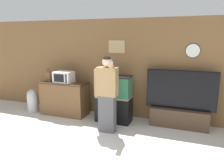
{
  "coord_description": "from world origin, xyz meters",
  "views": [
    {
      "loc": [
        1.79,
        -2.31,
        2.13
      ],
      "look_at": [
        0.03,
        2.37,
        1.05
      ],
      "focal_mm": 35.0,
      "sensor_mm": 36.0,
      "label": 1
    }
  ],
  "objects_px": {
    "aquarium_on_stand": "(114,99)",
    "trash_bin": "(33,100)",
    "microwave": "(64,77)",
    "person_standing": "(107,93)",
    "knife_block": "(49,76)",
    "counter_island": "(64,98)",
    "tv_on_stand": "(179,111)"
  },
  "relations": [
    {
      "from": "counter_island",
      "to": "person_standing",
      "type": "distance_m",
      "value": 1.72
    },
    {
      "from": "person_standing",
      "to": "tv_on_stand",
      "type": "bearing_deg",
      "value": 29.68
    },
    {
      "from": "knife_block",
      "to": "microwave",
      "type": "bearing_deg",
      "value": -2.47
    },
    {
      "from": "counter_island",
      "to": "knife_block",
      "type": "bearing_deg",
      "value": -178.27
    },
    {
      "from": "knife_block",
      "to": "tv_on_stand",
      "type": "xyz_separation_m",
      "value": [
        3.52,
        0.24,
        -0.66
      ]
    },
    {
      "from": "knife_block",
      "to": "tv_on_stand",
      "type": "height_order",
      "value": "tv_on_stand"
    },
    {
      "from": "microwave",
      "to": "tv_on_stand",
      "type": "bearing_deg",
      "value": 4.91
    },
    {
      "from": "microwave",
      "to": "trash_bin",
      "type": "relative_size",
      "value": 0.75
    },
    {
      "from": "trash_bin",
      "to": "knife_block",
      "type": "bearing_deg",
      "value": 10.66
    },
    {
      "from": "aquarium_on_stand",
      "to": "tv_on_stand",
      "type": "xyz_separation_m",
      "value": [
        1.59,
        0.23,
        -0.2
      ]
    },
    {
      "from": "counter_island",
      "to": "tv_on_stand",
      "type": "distance_m",
      "value": 3.06
    },
    {
      "from": "microwave",
      "to": "knife_block",
      "type": "relative_size",
      "value": 1.38
    },
    {
      "from": "microwave",
      "to": "tv_on_stand",
      "type": "distance_m",
      "value": 3.1
    },
    {
      "from": "counter_island",
      "to": "microwave",
      "type": "height_order",
      "value": "microwave"
    },
    {
      "from": "aquarium_on_stand",
      "to": "trash_bin",
      "type": "xyz_separation_m",
      "value": [
        -2.47,
        -0.11,
        -0.26
      ]
    },
    {
      "from": "person_standing",
      "to": "trash_bin",
      "type": "height_order",
      "value": "person_standing"
    },
    {
      "from": "microwave",
      "to": "person_standing",
      "type": "distance_m",
      "value": 1.62
    },
    {
      "from": "microwave",
      "to": "counter_island",
      "type": "bearing_deg",
      "value": 135.33
    },
    {
      "from": "aquarium_on_stand",
      "to": "trash_bin",
      "type": "relative_size",
      "value": 1.81
    },
    {
      "from": "person_standing",
      "to": "knife_block",
      "type": "bearing_deg",
      "value": 162.45
    },
    {
      "from": "aquarium_on_stand",
      "to": "microwave",
      "type": "bearing_deg",
      "value": -178.99
    },
    {
      "from": "counter_island",
      "to": "aquarium_on_stand",
      "type": "relative_size",
      "value": 1.1
    },
    {
      "from": "counter_island",
      "to": "knife_block",
      "type": "distance_m",
      "value": 0.76
    },
    {
      "from": "aquarium_on_stand",
      "to": "person_standing",
      "type": "relative_size",
      "value": 0.68
    },
    {
      "from": "person_standing",
      "to": "aquarium_on_stand",
      "type": "bearing_deg",
      "value": 95.92
    },
    {
      "from": "knife_block",
      "to": "aquarium_on_stand",
      "type": "height_order",
      "value": "knife_block"
    },
    {
      "from": "knife_block",
      "to": "tv_on_stand",
      "type": "relative_size",
      "value": 0.22
    },
    {
      "from": "counter_island",
      "to": "trash_bin",
      "type": "relative_size",
      "value": 1.98
    },
    {
      "from": "person_standing",
      "to": "trash_bin",
      "type": "xyz_separation_m",
      "value": [
        -2.54,
        0.53,
        -0.57
      ]
    },
    {
      "from": "microwave",
      "to": "aquarium_on_stand",
      "type": "relative_size",
      "value": 0.42
    },
    {
      "from": "counter_island",
      "to": "knife_block",
      "type": "relative_size",
      "value": 3.64
    },
    {
      "from": "tv_on_stand",
      "to": "trash_bin",
      "type": "distance_m",
      "value": 4.08
    }
  ]
}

